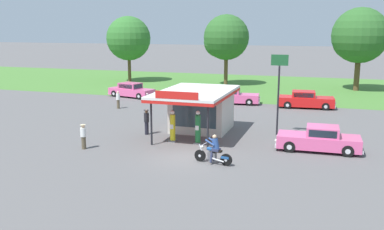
# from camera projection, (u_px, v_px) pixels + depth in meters

# --- Properties ---
(ground_plane) EXTENTS (300.00, 300.00, 0.00)m
(ground_plane) POSITION_uv_depth(u_px,v_px,m) (190.00, 157.00, 23.65)
(ground_plane) COLOR #5B5959
(grass_verge_strip) EXTENTS (120.00, 24.00, 0.01)m
(grass_verge_strip) POSITION_uv_depth(u_px,v_px,m) (268.00, 87.00, 51.57)
(grass_verge_strip) COLOR #477A33
(grass_verge_strip) RESTS_ON ground
(service_station_kiosk) EXTENTS (4.46, 7.17, 3.43)m
(service_station_kiosk) POSITION_uv_depth(u_px,v_px,m) (200.00, 106.00, 29.22)
(service_station_kiosk) COLOR beige
(service_station_kiosk) RESTS_ON ground
(gas_pump_nearside) EXTENTS (0.44, 0.44, 2.00)m
(gas_pump_nearside) POSITION_uv_depth(u_px,v_px,m) (173.00, 127.00, 26.63)
(gas_pump_nearside) COLOR slate
(gas_pump_nearside) RESTS_ON ground
(gas_pump_offside) EXTENTS (0.44, 0.44, 2.08)m
(gas_pump_offside) POSITION_uv_depth(u_px,v_px,m) (198.00, 129.00, 26.11)
(gas_pump_offside) COLOR slate
(gas_pump_offside) RESTS_ON ground
(motorcycle_with_rider) EXTENTS (2.16, 0.77, 1.58)m
(motorcycle_with_rider) POSITION_uv_depth(u_px,v_px,m) (214.00, 152.00, 22.34)
(motorcycle_with_rider) COLOR black
(motorcycle_with_rider) RESTS_ON ground
(featured_classic_sedan) EXTENTS (4.92, 1.99, 1.46)m
(featured_classic_sedan) POSITION_uv_depth(u_px,v_px,m) (319.00, 140.00, 24.71)
(featured_classic_sedan) COLOR #E55993
(featured_classic_sedan) RESTS_ON ground
(parked_car_back_row_centre) EXTENTS (5.56, 2.36, 1.45)m
(parked_car_back_row_centre) POSITION_uv_depth(u_px,v_px,m) (230.00, 96.00, 40.11)
(parked_car_back_row_centre) COLOR #E55993
(parked_car_back_row_centre) RESTS_ON ground
(parked_car_back_row_right) EXTENTS (5.27, 2.85, 1.46)m
(parked_car_back_row_right) POSITION_uv_depth(u_px,v_px,m) (131.00, 91.00, 43.85)
(parked_car_back_row_right) COLOR #E55993
(parked_car_back_row_right) RESTS_ON ground
(parked_car_back_row_left) EXTENTS (5.08, 2.34, 1.49)m
(parked_car_back_row_left) POSITION_uv_depth(u_px,v_px,m) (306.00, 100.00, 38.01)
(parked_car_back_row_left) COLOR red
(parked_car_back_row_left) RESTS_ON ground
(bystander_standing_back_lot) EXTENTS (0.37, 0.37, 1.69)m
(bystander_standing_back_lot) POSITION_uv_depth(u_px,v_px,m) (147.00, 121.00, 28.43)
(bystander_standing_back_lot) COLOR black
(bystander_standing_back_lot) RESTS_ON ground
(bystander_chatting_near_pumps) EXTENTS (0.34, 0.34, 1.55)m
(bystander_chatting_near_pumps) POSITION_uv_depth(u_px,v_px,m) (118.00, 99.00, 37.60)
(bystander_chatting_near_pumps) COLOR brown
(bystander_chatting_near_pumps) RESTS_ON ground
(bystander_admiring_sedan) EXTENTS (0.34, 0.34, 1.49)m
(bystander_admiring_sedan) POSITION_uv_depth(u_px,v_px,m) (83.00, 136.00, 25.04)
(bystander_admiring_sedan) COLOR brown
(bystander_admiring_sedan) RESTS_ON ground
(tree_oak_far_left) EXTENTS (6.17, 6.17, 9.27)m
(tree_oak_far_left) POSITION_uv_depth(u_px,v_px,m) (358.00, 37.00, 47.61)
(tree_oak_far_left) COLOR brown
(tree_oak_far_left) RESTS_ON ground
(tree_oak_far_right) EXTENTS (5.56, 5.56, 8.64)m
(tree_oak_far_right) POSITION_uv_depth(u_px,v_px,m) (225.00, 39.00, 52.21)
(tree_oak_far_right) COLOR brown
(tree_oak_far_right) RESTS_ON ground
(tree_oak_right) EXTENTS (5.75, 5.75, 8.52)m
(tree_oak_right) POSITION_uv_depth(u_px,v_px,m) (128.00, 39.00, 55.74)
(tree_oak_right) COLOR brown
(tree_oak_right) RESTS_ON ground
(roadside_pole_sign) EXTENTS (1.10, 0.12, 5.34)m
(roadside_pole_sign) POSITION_uv_depth(u_px,v_px,m) (279.00, 82.00, 27.67)
(roadside_pole_sign) COLOR black
(roadside_pole_sign) RESTS_ON ground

